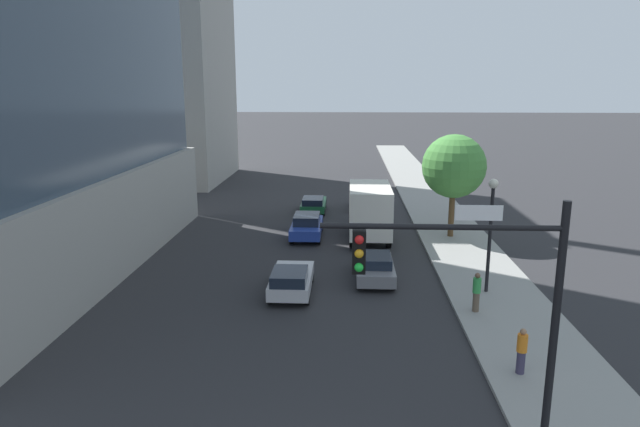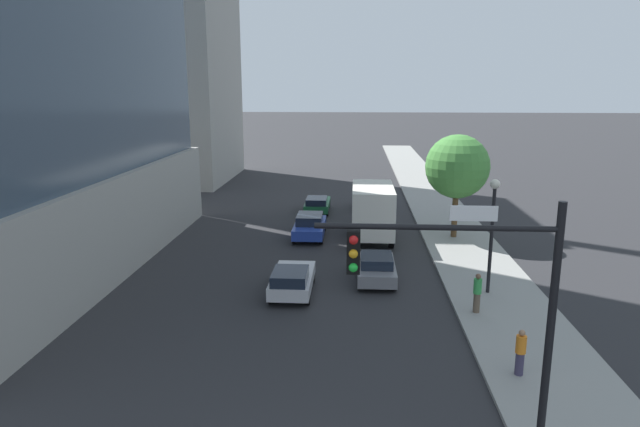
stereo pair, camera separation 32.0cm
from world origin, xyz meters
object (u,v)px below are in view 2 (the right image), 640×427
Objects in this scene: car_blue at (310,226)px; pedestrian_orange_shirt at (520,352)px; car_silver at (292,280)px; box_truck at (372,208)px; car_gray at (376,267)px; street_tree at (457,167)px; pedestrian_green_shirt at (477,293)px; car_black at (369,201)px; car_green at (317,204)px; traffic_light_pole at (470,289)px; street_lamp at (493,218)px.

car_blue is 19.16m from pedestrian_orange_shirt.
box_truck is at bearing 68.76° from car_silver.
car_blue is at bearing 116.65° from car_gray.
street_tree is 12.80m from pedestrian_green_shirt.
car_black is 2.42× the size of pedestrian_green_shirt.
box_truck reaches higher than car_silver.
street_tree is 3.79× the size of pedestrian_green_shirt.
car_green is at bearing 119.49° from box_truck.
traffic_light_pole reaches higher than street_lamp.
car_blue is at bearing -178.71° from street_tree.
car_green is 0.98× the size of car_silver.
pedestrian_orange_shirt is (4.39, -17.36, -0.97)m from box_truck.
pedestrian_green_shirt is at bearing -113.10° from street_lamp.
car_silver is (-9.15, -10.28, -3.89)m from street_tree.
street_lamp is 0.69× the size of box_truck.
car_gray is 2.56× the size of pedestrian_orange_shirt.
traffic_light_pole reaches higher than car_gray.
car_blue is 1.10× the size of car_gray.
car_gray is at bearing 161.16° from street_lamp.
street_lamp reaches higher than car_green.
car_blue is (-0.00, -7.13, 0.09)m from car_green.
pedestrian_green_shirt reaches higher than car_black.
traffic_light_pole is 1.51× the size of car_blue.
car_silver is 2.62× the size of pedestrian_orange_shirt.
street_lamp is 1.31× the size of car_gray.
pedestrian_green_shirt is at bearing -67.24° from car_green.
box_truck is at bearing 108.53° from pedestrian_green_shirt.
pedestrian_orange_shirt is at bearing -92.62° from street_tree.
car_black reaches higher than car_green.
box_truck is at bearing -179.06° from street_tree.
box_truck reaches higher than car_gray.
car_gray is at bearing -75.22° from car_green.
car_black is at bearing 90.00° from car_gray.
pedestrian_orange_shirt reaches higher than car_silver.
street_tree is at bearing -58.30° from car_black.
street_lamp reaches higher than pedestrian_orange_shirt.
car_blue is 4.13m from box_truck.
pedestrian_green_shirt is (-1.02, -2.39, -2.64)m from street_lamp.
traffic_light_pole is 3.95× the size of pedestrian_green_shirt.
street_lamp reaches higher than car_gray.
pedestrian_orange_shirt is at bearing -71.09° from car_green.
car_blue is at bearing 115.85° from pedestrian_orange_shirt.
car_black is (3.96, 1.47, -0.01)m from car_green.
box_truck is at bearing 94.42° from traffic_light_pole.
car_gray is (-5.09, 1.74, -2.99)m from street_lamp.
car_blue is at bearing -114.75° from car_black.
car_gray reaches higher than car_black.
street_tree is at bearing 89.46° from street_lamp.
car_silver is (0.00, -17.21, 0.04)m from car_green.
pedestrian_green_shirt is (8.04, -19.16, 0.35)m from car_green.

